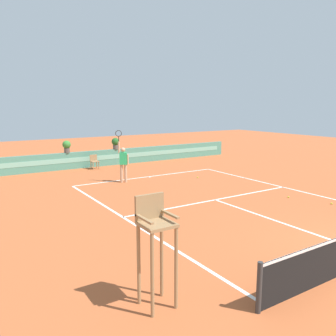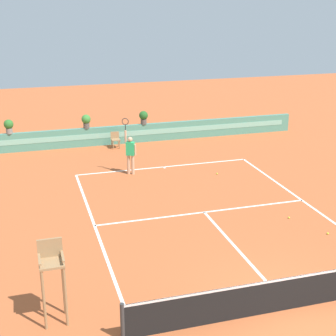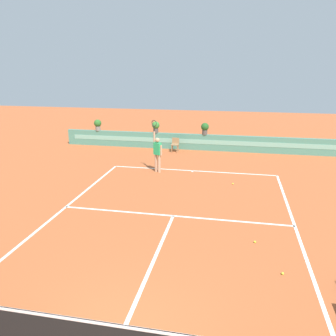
{
  "view_description": "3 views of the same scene",
  "coord_description": "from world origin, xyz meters",
  "px_view_note": "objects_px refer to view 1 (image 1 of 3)",
  "views": [
    {
      "loc": [
        -8.96,
        -4.01,
        3.77
      ],
      "look_at": [
        -0.68,
        8.88,
        1.0
      ],
      "focal_mm": 37.16,
      "sensor_mm": 36.0,
      "label": 1
    },
    {
      "loc": [
        -6.21,
        -9.8,
        7.67
      ],
      "look_at": [
        -0.68,
        8.88,
        1.0
      ],
      "focal_mm": 54.01,
      "sensor_mm": 36.0,
      "label": 2
    },
    {
      "loc": [
        1.97,
        -4.42,
        5.1
      ],
      "look_at": [
        -0.68,
        8.88,
        1.0
      ],
      "focal_mm": 36.24,
      "sensor_mm": 36.0,
      "label": 3
    }
  ],
  "objects_px": {
    "ball_kid_chair": "(94,161)",
    "tennis_ball_mid_court": "(332,203)",
    "umpire_chair": "(155,238)",
    "tennis_ball_near_baseline": "(198,177)",
    "tennis_ball_by_sideline": "(288,197)",
    "potted_plant_centre": "(115,143)",
    "potted_plant_left": "(67,146)",
    "tennis_player": "(123,161)"
  },
  "relations": [
    {
      "from": "umpire_chair",
      "to": "tennis_ball_mid_court",
      "type": "height_order",
      "value": "umpire_chair"
    },
    {
      "from": "tennis_player",
      "to": "potted_plant_centre",
      "type": "distance_m",
      "value": 5.37
    },
    {
      "from": "tennis_ball_by_sideline",
      "to": "umpire_chair",
      "type": "bearing_deg",
      "value": -156.51
    },
    {
      "from": "umpire_chair",
      "to": "tennis_ball_near_baseline",
      "type": "bearing_deg",
      "value": 48.59
    },
    {
      "from": "tennis_ball_mid_court",
      "to": "umpire_chair",
      "type": "bearing_deg",
      "value": -166.5
    },
    {
      "from": "umpire_chair",
      "to": "ball_kid_chair",
      "type": "distance_m",
      "value": 15.04
    },
    {
      "from": "umpire_chair",
      "to": "tennis_ball_near_baseline",
      "type": "relative_size",
      "value": 31.47
    },
    {
      "from": "umpire_chair",
      "to": "tennis_player",
      "type": "bearing_deg",
      "value": 67.68
    },
    {
      "from": "ball_kid_chair",
      "to": "tennis_ball_near_baseline",
      "type": "distance_m",
      "value": 6.56
    },
    {
      "from": "tennis_ball_by_sideline",
      "to": "potted_plant_centre",
      "type": "xyz_separation_m",
      "value": [
        -2.61,
        11.38,
        1.38
      ]
    },
    {
      "from": "umpire_chair",
      "to": "potted_plant_left",
      "type": "relative_size",
      "value": 2.96
    },
    {
      "from": "ball_kid_chair",
      "to": "tennis_player",
      "type": "height_order",
      "value": "tennis_player"
    },
    {
      "from": "umpire_chair",
      "to": "ball_kid_chair",
      "type": "height_order",
      "value": "umpire_chair"
    },
    {
      "from": "tennis_player",
      "to": "potted_plant_centre",
      "type": "xyz_separation_m",
      "value": [
        1.86,
        5.03,
        0.36
      ]
    },
    {
      "from": "ball_kid_chair",
      "to": "tennis_ball_mid_court",
      "type": "xyz_separation_m",
      "value": [
        4.95,
        -12.18,
        -0.44
      ]
    },
    {
      "from": "tennis_ball_near_baseline",
      "to": "umpire_chair",
      "type": "bearing_deg",
      "value": -131.41
    },
    {
      "from": "tennis_ball_by_sideline",
      "to": "tennis_player",
      "type": "bearing_deg",
      "value": 125.07
    },
    {
      "from": "ball_kid_chair",
      "to": "tennis_ball_near_baseline",
      "type": "height_order",
      "value": "ball_kid_chair"
    },
    {
      "from": "umpire_chair",
      "to": "tennis_ball_by_sideline",
      "type": "relative_size",
      "value": 31.47
    },
    {
      "from": "umpire_chair",
      "to": "ball_kid_chair",
      "type": "xyz_separation_m",
      "value": [
        4.27,
        14.39,
        -0.86
      ]
    },
    {
      "from": "potted_plant_left",
      "to": "tennis_player",
      "type": "bearing_deg",
      "value": -75.85
    },
    {
      "from": "umpire_chair",
      "to": "tennis_ball_by_sideline",
      "type": "bearing_deg",
      "value": 23.49
    },
    {
      "from": "tennis_ball_mid_court",
      "to": "ball_kid_chair",
      "type": "bearing_deg",
      "value": 112.14
    },
    {
      "from": "ball_kid_chair",
      "to": "tennis_player",
      "type": "bearing_deg",
      "value": -91.69
    },
    {
      "from": "tennis_player",
      "to": "tennis_ball_mid_court",
      "type": "bearing_deg",
      "value": -57.2
    },
    {
      "from": "tennis_player",
      "to": "tennis_ball_near_baseline",
      "type": "relative_size",
      "value": 38.01
    },
    {
      "from": "tennis_ball_mid_court",
      "to": "potted_plant_left",
      "type": "xyz_separation_m",
      "value": [
        -6.35,
        12.91,
        1.38
      ]
    },
    {
      "from": "ball_kid_chair",
      "to": "potted_plant_centre",
      "type": "distance_m",
      "value": 2.1
    },
    {
      "from": "tennis_ball_near_baseline",
      "to": "potted_plant_centre",
      "type": "height_order",
      "value": "potted_plant_centre"
    },
    {
      "from": "tennis_ball_near_baseline",
      "to": "tennis_ball_by_sideline",
      "type": "distance_m",
      "value": 5.24
    },
    {
      "from": "tennis_ball_mid_court",
      "to": "potted_plant_left",
      "type": "height_order",
      "value": "potted_plant_left"
    },
    {
      "from": "tennis_ball_mid_court",
      "to": "potted_plant_centre",
      "type": "xyz_separation_m",
      "value": [
        -3.23,
        12.91,
        1.38
      ]
    },
    {
      "from": "ball_kid_chair",
      "to": "tennis_ball_mid_court",
      "type": "bearing_deg",
      "value": -67.86
    },
    {
      "from": "tennis_player",
      "to": "tennis_ball_mid_court",
      "type": "relative_size",
      "value": 38.01
    },
    {
      "from": "tennis_ball_by_sideline",
      "to": "potted_plant_left",
      "type": "relative_size",
      "value": 0.09
    },
    {
      "from": "tennis_player",
      "to": "tennis_ball_near_baseline",
      "type": "xyz_separation_m",
      "value": [
        3.73,
        -1.17,
        -1.02
      ]
    },
    {
      "from": "ball_kid_chair",
      "to": "tennis_ball_mid_court",
      "type": "distance_m",
      "value": 13.16
    },
    {
      "from": "ball_kid_chair",
      "to": "potted_plant_centre",
      "type": "relative_size",
      "value": 1.17
    },
    {
      "from": "tennis_ball_by_sideline",
      "to": "potted_plant_centre",
      "type": "height_order",
      "value": "potted_plant_centre"
    },
    {
      "from": "tennis_ball_mid_court",
      "to": "tennis_ball_by_sideline",
      "type": "relative_size",
      "value": 1.0
    },
    {
      "from": "ball_kid_chair",
      "to": "tennis_ball_mid_court",
      "type": "height_order",
      "value": "ball_kid_chair"
    },
    {
      "from": "umpire_chair",
      "to": "tennis_ball_mid_court",
      "type": "bearing_deg",
      "value": 13.5
    }
  ]
}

